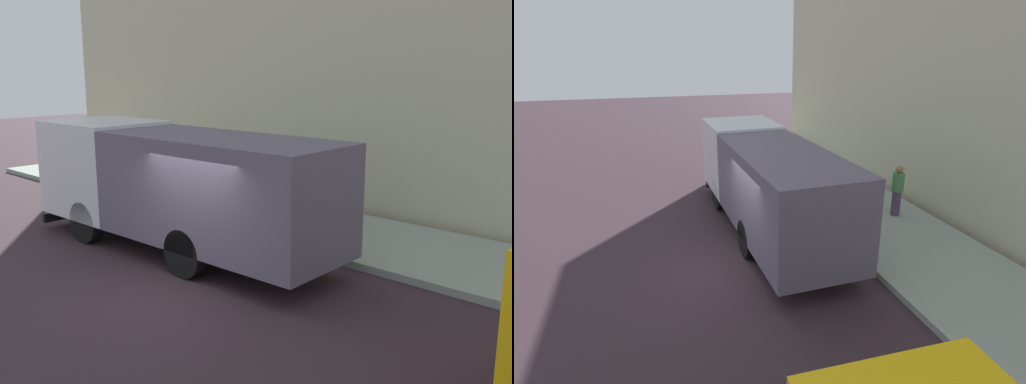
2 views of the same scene
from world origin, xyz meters
The scene contains 5 objects.
ground centered at (0.00, 0.00, 0.00)m, with size 80.00×80.00×0.00m, color #36262D.
sidewalk centered at (4.80, 0.00, 0.08)m, with size 3.59×30.00×0.16m, color #95A193.
large_utility_truck centered at (1.23, 1.81, 1.63)m, with size 2.55×8.47×2.87m.
pedestrian_walking centered at (5.46, 1.36, 1.03)m, with size 0.44×0.44×1.65m.
traffic_cone_orange centered at (3.31, 4.53, 0.53)m, with size 0.51×0.51×0.73m, color orange.
Camera 1 is at (-6.85, -8.23, 4.21)m, focal length 40.16 mm.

